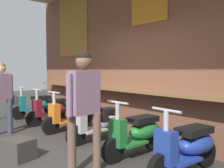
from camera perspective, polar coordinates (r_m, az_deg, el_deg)
name	(u,v)px	position (r m, az deg, el deg)	size (l,w,h in m)	color
ground_plane	(66,160)	(4.22, -10.71, -17.03)	(27.08, 27.08, 0.00)	#383533
market_stall_facade	(145,37)	(5.17, 7.83, 10.88)	(9.67, 2.43, 3.88)	brown
scooter_teal	(38,105)	(7.87, -16.99, -4.64)	(0.46, 1.40, 0.97)	#197075
scooter_maroon	(54,109)	(6.88, -13.48, -5.72)	(0.50, 1.40, 0.97)	maroon
scooter_orange	(72,114)	(6.02, -9.30, -6.98)	(0.48, 1.40, 0.97)	orange
scooter_silver	(100,122)	(5.10, -2.84, -8.83)	(0.46, 1.40, 0.97)	#B2B5BA
scooter_green	(138,132)	(4.29, 6.12, -11.19)	(0.46, 1.40, 0.97)	#237533
scooter_blue	(189,146)	(3.69, 17.49, -13.74)	(0.47, 1.40, 0.97)	#233D9E
shopper_with_handbag	(2,91)	(5.97, -24.29, -1.50)	(0.39, 0.65, 1.63)	#383D4C
shopper_browsing	(85,99)	(3.42, -6.32, -3.49)	(0.31, 0.67, 1.72)	brown
merchandise_crate	(19,149)	(4.40, -20.98, -14.00)	(0.47, 0.38, 0.34)	#3D3833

